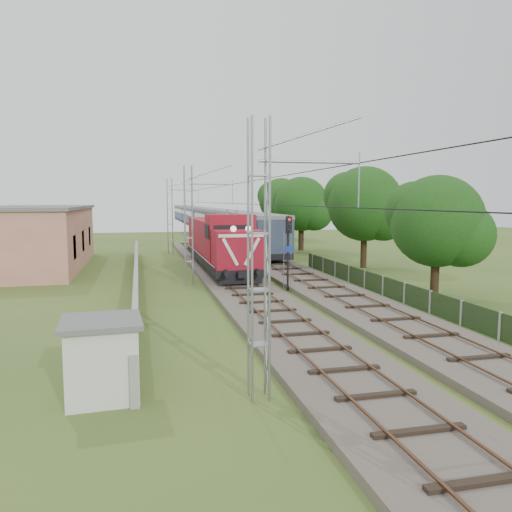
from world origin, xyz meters
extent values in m
plane|color=#395B22|center=(0.00, 0.00, 0.00)|extent=(140.00, 140.00, 0.00)
cube|color=#6B6054|center=(0.00, 7.00, 0.15)|extent=(4.20, 70.00, 0.30)
cube|color=black|center=(0.00, 7.00, 0.35)|extent=(2.40, 70.00, 0.10)
cube|color=brown|center=(-0.85, 7.00, 0.42)|extent=(0.08, 70.00, 0.05)
cube|color=brown|center=(0.85, 7.00, 0.42)|extent=(0.08, 70.00, 0.05)
cube|color=#6B6054|center=(5.00, 20.00, 0.15)|extent=(4.20, 80.00, 0.30)
cube|color=black|center=(5.00, 20.00, 0.35)|extent=(2.40, 80.00, 0.10)
cube|color=brown|center=(4.15, 20.00, 0.42)|extent=(0.08, 80.00, 0.05)
cube|color=brown|center=(5.85, 20.00, 0.42)|extent=(0.08, 80.00, 0.05)
cylinder|color=gray|center=(-1.50, -8.00, 6.80)|extent=(3.00, 0.08, 0.08)
cylinder|color=gray|center=(-1.50, 12.00, 6.80)|extent=(3.00, 0.08, 0.08)
cylinder|color=gray|center=(-1.50, 32.00, 6.80)|extent=(3.00, 0.08, 0.08)
cylinder|color=black|center=(0.00, 12.00, 5.50)|extent=(0.03, 70.00, 0.03)
cylinder|color=black|center=(0.00, 12.00, 6.80)|extent=(0.03, 70.00, 0.03)
cube|color=#9E9E99|center=(-6.50, 12.00, 0.75)|extent=(0.25, 40.00, 1.50)
cube|color=tan|center=(-15.00, 24.00, 2.50)|extent=(8.00, 20.00, 5.00)
cube|color=#606060|center=(-15.00, 24.00, 5.10)|extent=(8.40, 20.40, 0.25)
cube|color=black|center=(-11.05, 18.00, 2.20)|extent=(0.10, 1.60, 1.80)
cube|color=black|center=(-11.05, 24.00, 2.20)|extent=(0.10, 1.60, 1.80)
cube|color=black|center=(-11.05, 30.00, 2.20)|extent=(0.10, 1.60, 1.80)
cube|color=black|center=(8.00, 3.00, 0.60)|extent=(0.05, 32.00, 1.15)
cube|color=#9E9E99|center=(8.00, 18.00, 0.60)|extent=(0.12, 0.12, 1.20)
cube|color=black|center=(0.00, 18.23, 1.04)|extent=(3.21, 18.21, 0.54)
cube|color=black|center=(0.00, 12.34, 0.72)|extent=(2.36, 3.86, 0.54)
cube|color=black|center=(0.00, 24.12, 0.72)|extent=(2.36, 3.86, 0.54)
cube|color=black|center=(0.00, 9.24, 0.61)|extent=(2.78, 0.27, 0.37)
cube|color=maroon|center=(0.00, 10.47, 2.54)|extent=(3.11, 2.68, 2.46)
sphere|color=white|center=(-0.48, 9.18, 3.93)|extent=(0.39, 0.39, 0.39)
sphere|color=white|center=(0.48, 9.18, 3.93)|extent=(0.39, 0.39, 0.39)
cube|color=silver|center=(-0.70, 9.11, 2.49)|extent=(1.08, 0.06, 1.79)
cube|color=silver|center=(0.70, 9.11, 2.49)|extent=(1.08, 0.06, 1.79)
cube|color=silver|center=(0.00, 9.11, 3.50)|extent=(2.89, 0.06, 0.19)
cube|color=maroon|center=(0.00, 13.09, 3.02)|extent=(3.21, 2.57, 3.43)
cube|color=black|center=(0.00, 11.79, 3.56)|extent=(2.68, 0.06, 0.96)
cube|color=maroon|center=(0.00, 20.86, 2.70)|extent=(3.00, 12.96, 2.78)
cylinder|color=black|center=(0.00, 17.59, 4.25)|extent=(0.47, 0.47, 0.43)
cylinder|color=gray|center=(-0.32, 12.24, 4.90)|extent=(0.13, 0.13, 0.37)
cylinder|color=gray|center=(0.32, 12.24, 4.90)|extent=(0.13, 0.13, 0.37)
cube|color=black|center=(5.00, 30.55, 0.93)|extent=(3.10, 23.51, 0.53)
cube|color=#334455|center=(5.00, 30.55, 2.64)|extent=(3.21, 23.51, 2.89)
cube|color=beige|center=(5.00, 30.55, 3.17)|extent=(3.25, 22.57, 0.80)
cube|color=slate|center=(5.00, 30.55, 4.24)|extent=(3.26, 23.51, 0.37)
cube|color=black|center=(5.00, 55.13, 0.93)|extent=(3.10, 23.51, 0.53)
cube|color=#334455|center=(5.00, 55.13, 2.64)|extent=(3.21, 23.51, 2.89)
cube|color=beige|center=(5.00, 55.13, 3.17)|extent=(3.25, 22.57, 0.80)
cube|color=slate|center=(5.00, 55.13, 4.24)|extent=(3.26, 23.51, 0.37)
cube|color=black|center=(5.00, 79.71, 0.93)|extent=(3.10, 23.51, 0.53)
cube|color=#334455|center=(5.00, 79.71, 2.64)|extent=(3.21, 23.51, 2.89)
cube|color=beige|center=(5.00, 79.71, 3.17)|extent=(3.25, 22.57, 0.80)
cube|color=slate|center=(5.00, 79.71, 4.24)|extent=(3.26, 23.51, 0.37)
cube|color=black|center=(5.00, 104.28, 0.93)|extent=(3.10, 23.51, 0.53)
cube|color=#334455|center=(5.00, 104.28, 2.64)|extent=(3.21, 23.51, 2.89)
cube|color=beige|center=(5.00, 104.28, 3.17)|extent=(3.25, 22.57, 0.80)
cube|color=slate|center=(5.00, 104.28, 4.24)|extent=(3.26, 23.51, 0.37)
cylinder|color=black|center=(2.84, 8.34, 2.38)|extent=(0.13, 0.13, 4.76)
cube|color=black|center=(2.84, 8.20, 4.19)|extent=(0.38, 0.29, 1.05)
sphere|color=red|center=(2.84, 8.09, 4.53)|extent=(0.17, 0.17, 0.17)
sphere|color=black|center=(2.84, 8.09, 4.19)|extent=(0.17, 0.17, 0.17)
sphere|color=black|center=(2.84, 8.09, 3.86)|extent=(0.17, 0.17, 0.17)
cube|color=navy|center=(2.89, 8.23, 2.67)|extent=(0.52, 0.18, 0.38)
cube|color=silver|center=(-7.40, -6.94, 1.08)|extent=(2.08, 2.08, 2.16)
cube|color=#606060|center=(-7.40, -6.94, 2.26)|extent=(2.39, 2.39, 0.15)
cylinder|color=#3C2818|center=(10.34, 3.80, 1.61)|extent=(0.49, 0.49, 3.22)
sphere|color=#183D10|center=(10.34, 3.80, 4.53)|extent=(5.26, 5.26, 5.26)
sphere|color=#183D10|center=(11.39, 3.01, 3.80)|extent=(3.68, 3.68, 3.68)
sphere|color=#183D10|center=(9.42, 4.72, 5.12)|extent=(3.42, 3.42, 3.42)
cylinder|color=#3C2818|center=(12.31, 17.33, 1.92)|extent=(0.52, 0.52, 3.84)
sphere|color=#183D10|center=(12.31, 17.33, 5.42)|extent=(6.29, 6.29, 6.29)
sphere|color=#183D10|center=(13.56, 16.39, 4.54)|extent=(4.40, 4.40, 4.40)
sphere|color=#183D10|center=(11.21, 18.43, 6.11)|extent=(4.09, 4.09, 4.09)
cylinder|color=#3C2818|center=(11.79, 32.55, 1.88)|extent=(0.62, 0.62, 3.76)
sphere|color=#183D10|center=(11.79, 32.55, 5.30)|extent=(6.15, 6.15, 6.15)
sphere|color=#183D10|center=(13.02, 31.63, 4.44)|extent=(4.31, 4.31, 4.31)
sphere|color=#183D10|center=(10.72, 33.63, 5.98)|extent=(4.00, 4.00, 4.00)
cylinder|color=#3C2818|center=(14.25, 49.22, 2.01)|extent=(0.50, 0.50, 4.02)
sphere|color=#183D10|center=(14.25, 49.22, 5.66)|extent=(6.58, 6.58, 6.58)
sphere|color=#183D10|center=(15.57, 48.23, 4.75)|extent=(4.60, 4.60, 4.60)
sphere|color=#183D10|center=(13.10, 50.37, 6.39)|extent=(4.27, 4.27, 4.27)
camera|label=1|loc=(-6.28, -21.56, 5.73)|focal=35.00mm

